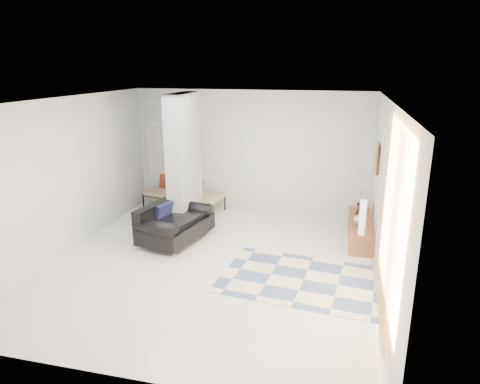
# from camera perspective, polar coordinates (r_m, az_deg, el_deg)

# --- Properties ---
(floor) EXTENTS (6.00, 6.00, 0.00)m
(floor) POSITION_cam_1_polar(r_m,az_deg,el_deg) (7.62, -3.53, -9.36)
(floor) COLOR white
(floor) RESTS_ON ground
(ceiling) EXTENTS (6.00, 6.00, 0.00)m
(ceiling) POSITION_cam_1_polar(r_m,az_deg,el_deg) (6.88, -3.95, 12.12)
(ceiling) COLOR white
(ceiling) RESTS_ON wall_back
(wall_back) EXTENTS (6.00, 0.00, 6.00)m
(wall_back) POSITION_cam_1_polar(r_m,az_deg,el_deg) (9.95, 1.41, 5.39)
(wall_back) COLOR silver
(wall_back) RESTS_ON ground
(wall_front) EXTENTS (6.00, 0.00, 6.00)m
(wall_front) POSITION_cam_1_polar(r_m,az_deg,el_deg) (4.53, -15.19, -9.28)
(wall_front) COLOR silver
(wall_front) RESTS_ON ground
(wall_left) EXTENTS (0.00, 6.00, 6.00)m
(wall_left) POSITION_cam_1_polar(r_m,az_deg,el_deg) (8.35, -22.08, 1.97)
(wall_left) COLOR silver
(wall_left) RESTS_ON ground
(wall_right) EXTENTS (0.00, 6.00, 6.00)m
(wall_right) POSITION_cam_1_polar(r_m,az_deg,el_deg) (6.85, 18.80, -0.69)
(wall_right) COLOR silver
(wall_right) RESTS_ON ground
(partition_column) EXTENTS (0.35, 1.20, 2.80)m
(partition_column) POSITION_cam_1_polar(r_m,az_deg,el_deg) (8.94, -7.44, 3.98)
(partition_column) COLOR #A8ADAF
(partition_column) RESTS_ON floor
(hallway_door) EXTENTS (0.85, 0.06, 2.04)m
(hallway_door) POSITION_cam_1_polar(r_m,az_deg,el_deg) (10.63, -9.81, 3.78)
(hallway_door) COLOR white
(hallway_door) RESTS_ON floor
(curtain) EXTENTS (0.00, 2.55, 2.55)m
(curtain) POSITION_cam_1_polar(r_m,az_deg,el_deg) (5.74, 18.94, -3.48)
(curtain) COLOR #FBA642
(curtain) RESTS_ON wall_right
(wall_art) EXTENTS (0.04, 0.45, 0.55)m
(wall_art) POSITION_cam_1_polar(r_m,az_deg,el_deg) (8.43, 17.87, 4.29)
(wall_art) COLOR #3A200F
(wall_art) RESTS_ON wall_right
(media_console) EXTENTS (0.45, 1.75, 0.80)m
(media_console) POSITION_cam_1_polar(r_m,az_deg,el_deg) (8.83, 15.75, -4.81)
(media_console) COLOR brown
(media_console) RESTS_ON floor
(loveseat) EXTENTS (1.20, 1.69, 0.76)m
(loveseat) POSITION_cam_1_polar(r_m,az_deg,el_deg) (8.50, -8.88, -4.10)
(loveseat) COLOR silver
(loveseat) RESTS_ON floor
(daybed) EXTENTS (1.98, 1.16, 0.77)m
(daybed) POSITION_cam_1_polar(r_m,az_deg,el_deg) (10.28, -7.58, -0.05)
(daybed) COLOR black
(daybed) RESTS_ON floor
(area_rug) EXTENTS (2.80, 2.02, 0.01)m
(area_rug) POSITION_cam_1_polar(r_m,az_deg,el_deg) (7.11, 8.48, -11.50)
(area_rug) COLOR beige
(area_rug) RESTS_ON floor
(cylinder_lamp) EXTENTS (0.12, 0.12, 0.64)m
(cylinder_lamp) POSITION_cam_1_polar(r_m,az_deg,el_deg) (7.94, 16.03, -3.28)
(cylinder_lamp) COLOR silver
(cylinder_lamp) RESTS_ON media_console
(bronze_figurine) EXTENTS (0.13, 0.13, 0.25)m
(bronze_figurine) POSITION_cam_1_polar(r_m,az_deg,el_deg) (9.06, 15.53, -2.09)
(bronze_figurine) COLOR black
(bronze_figurine) RESTS_ON media_console
(vase) EXTENTS (0.22, 0.22, 0.22)m
(vase) POSITION_cam_1_polar(r_m,az_deg,el_deg) (8.52, 15.61, -3.40)
(vase) COLOR silver
(vase) RESTS_ON media_console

